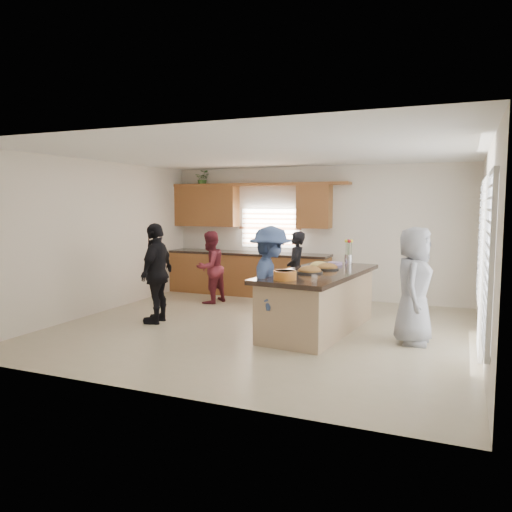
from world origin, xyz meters
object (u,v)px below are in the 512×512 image
at_px(woman_left_mid, 210,267).
at_px(woman_right_front, 414,286).
at_px(woman_left_back, 296,270).
at_px(woman_left_front, 157,273).
at_px(salad_bowl, 285,275).
at_px(woman_right_back, 270,283).
at_px(island, 319,302).

xyz_separation_m(woman_left_mid, woman_right_front, (4.09, -1.50, 0.11)).
relative_size(woman_left_back, woman_left_front, 0.88).
distance_m(salad_bowl, woman_left_mid, 3.38).
height_order(salad_bowl, woman_left_back, woman_left_back).
relative_size(woman_left_front, woman_right_back, 1.00).
distance_m(island, woman_left_back, 1.84).
height_order(woman_left_back, woman_left_mid, woman_left_back).
bearing_deg(woman_right_back, woman_left_mid, 31.69).
bearing_deg(woman_left_front, island, 93.66).
bearing_deg(woman_right_front, woman_left_back, 55.27).
relative_size(woman_left_mid, woman_right_front, 0.87).
bearing_deg(salad_bowl, woman_right_front, 26.75).
height_order(island, woman_right_front, woman_right_front).
bearing_deg(woman_left_back, woman_left_mid, -95.79).
bearing_deg(woman_right_front, woman_left_front, 96.75).
relative_size(island, woman_left_mid, 1.92).
distance_m(woman_left_front, woman_right_back, 2.14).
bearing_deg(woman_right_front, island, 84.64).
bearing_deg(woman_right_front, woman_left_mid, 72.09).
distance_m(woman_right_back, woman_right_front, 2.07).
height_order(island, woman_left_front, woman_left_front).
bearing_deg(woman_left_back, woman_right_back, -5.93).
distance_m(woman_left_mid, woman_right_back, 2.91).
bearing_deg(island, salad_bowl, -95.13).
distance_m(island, woman_left_mid, 2.95).
bearing_deg(woman_left_mid, woman_left_back, 112.56).
bearing_deg(salad_bowl, woman_left_front, 168.35).
bearing_deg(island, woman_right_back, -121.14).
height_order(woman_right_back, woman_right_front, woman_right_front).
relative_size(island, woman_right_front, 1.66).
relative_size(salad_bowl, woman_left_front, 0.19).
relative_size(salad_bowl, woman_right_front, 0.19).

